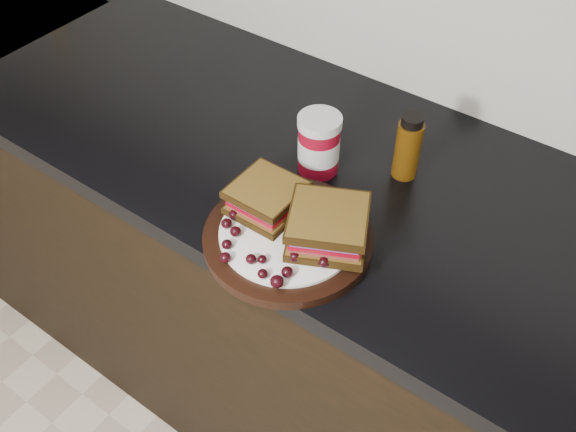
% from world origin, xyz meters
% --- Properties ---
extents(base_cabinets, '(3.96, 0.58, 0.86)m').
position_xyz_m(base_cabinets, '(0.00, 1.70, 0.43)').
color(base_cabinets, black).
rests_on(base_cabinets, ground_plane).
extents(countertop, '(3.98, 0.60, 0.04)m').
position_xyz_m(countertop, '(0.00, 1.70, 0.88)').
color(countertop, black).
rests_on(countertop, base_cabinets).
extents(plate, '(0.28, 0.28, 0.02)m').
position_xyz_m(plate, '(0.06, 1.50, 0.91)').
color(plate, black).
rests_on(plate, countertop).
extents(sandwich_left, '(0.11, 0.11, 0.05)m').
position_xyz_m(sandwich_left, '(-0.00, 1.52, 0.95)').
color(sandwich_left, brown).
rests_on(sandwich_left, plate).
extents(sandwich_right, '(0.17, 0.17, 0.06)m').
position_xyz_m(sandwich_right, '(0.12, 1.53, 0.95)').
color(sandwich_right, brown).
rests_on(sandwich_right, plate).
extents(grape_0, '(0.02, 0.02, 0.02)m').
position_xyz_m(grape_0, '(-0.03, 1.45, 0.93)').
color(grape_0, black).
rests_on(grape_0, plate).
extents(grape_1, '(0.02, 0.02, 0.02)m').
position_xyz_m(grape_1, '(-0.01, 1.45, 0.93)').
color(grape_1, black).
rests_on(grape_1, plate).
extents(grape_2, '(0.02, 0.02, 0.02)m').
position_xyz_m(grape_2, '(0.00, 1.42, 0.93)').
color(grape_2, black).
rests_on(grape_2, plate).
extents(grape_3, '(0.02, 0.02, 0.02)m').
position_xyz_m(grape_3, '(0.02, 1.39, 0.93)').
color(grape_3, black).
rests_on(grape_3, plate).
extents(grape_4, '(0.02, 0.02, 0.02)m').
position_xyz_m(grape_4, '(0.05, 1.42, 0.93)').
color(grape_4, black).
rests_on(grape_4, plate).
extents(grape_5, '(0.02, 0.02, 0.01)m').
position_xyz_m(grape_5, '(0.06, 1.43, 0.93)').
color(grape_5, black).
rests_on(grape_5, plate).
extents(grape_6, '(0.02, 0.02, 0.02)m').
position_xyz_m(grape_6, '(0.08, 1.40, 0.93)').
color(grape_6, black).
rests_on(grape_6, plate).
extents(grape_7, '(0.02, 0.02, 0.02)m').
position_xyz_m(grape_7, '(0.11, 1.40, 0.93)').
color(grape_7, black).
rests_on(grape_7, plate).
extents(grape_8, '(0.02, 0.02, 0.02)m').
position_xyz_m(grape_8, '(0.11, 1.43, 0.93)').
color(grape_8, black).
rests_on(grape_8, plate).
extents(grape_9, '(0.02, 0.02, 0.02)m').
position_xyz_m(grape_9, '(0.10, 1.46, 0.93)').
color(grape_9, black).
rests_on(grape_9, plate).
extents(grape_10, '(0.02, 0.02, 0.02)m').
position_xyz_m(grape_10, '(0.15, 1.48, 0.93)').
color(grape_10, black).
rests_on(grape_10, plate).
extents(grape_11, '(0.02, 0.02, 0.01)m').
position_xyz_m(grape_11, '(0.12, 1.50, 0.93)').
color(grape_11, black).
rests_on(grape_11, plate).
extents(grape_12, '(0.02, 0.02, 0.02)m').
position_xyz_m(grape_12, '(0.14, 1.52, 0.93)').
color(grape_12, black).
rests_on(grape_12, plate).
extents(grape_13, '(0.02, 0.02, 0.02)m').
position_xyz_m(grape_13, '(0.14, 1.55, 0.93)').
color(grape_13, black).
rests_on(grape_13, plate).
extents(grape_14, '(0.02, 0.02, 0.01)m').
position_xyz_m(grape_14, '(0.01, 1.57, 0.93)').
color(grape_14, black).
rests_on(grape_14, plate).
extents(grape_15, '(0.02, 0.02, 0.02)m').
position_xyz_m(grape_15, '(0.01, 1.53, 0.93)').
color(grape_15, black).
rests_on(grape_15, plate).
extents(grape_16, '(0.02, 0.02, 0.02)m').
position_xyz_m(grape_16, '(-0.02, 1.52, 0.93)').
color(grape_16, black).
rests_on(grape_16, plate).
extents(grape_17, '(0.02, 0.02, 0.02)m').
position_xyz_m(grape_17, '(-0.02, 1.50, 0.93)').
color(grape_17, black).
rests_on(grape_17, plate).
extents(grape_18, '(0.02, 0.02, 0.02)m').
position_xyz_m(grape_18, '(-0.03, 1.48, 0.93)').
color(grape_18, black).
rests_on(grape_18, plate).
extents(grape_19, '(0.02, 0.02, 0.02)m').
position_xyz_m(grape_19, '(0.01, 1.55, 0.93)').
color(grape_19, black).
rests_on(grape_19, plate).
extents(grape_20, '(0.02, 0.02, 0.02)m').
position_xyz_m(grape_20, '(0.01, 1.51, 0.93)').
color(grape_20, black).
rests_on(grape_20, plate).
extents(grape_21, '(0.02, 0.02, 0.02)m').
position_xyz_m(grape_21, '(-0.01, 1.50, 0.93)').
color(grape_21, black).
rests_on(grape_21, plate).
extents(condiment_jar, '(0.09, 0.09, 0.12)m').
position_xyz_m(condiment_jar, '(-0.00, 1.68, 0.96)').
color(condiment_jar, maroon).
rests_on(condiment_jar, countertop).
extents(oil_bottle, '(0.06, 0.06, 0.13)m').
position_xyz_m(oil_bottle, '(0.13, 1.76, 0.96)').
color(oil_bottle, '#4C2C07').
rests_on(oil_bottle, countertop).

